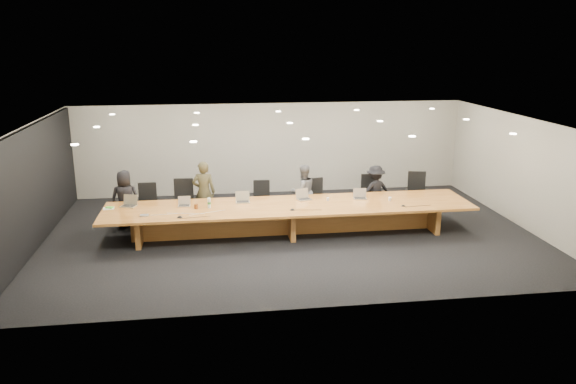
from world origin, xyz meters
The scene contains 29 objects.
ground centered at (0.00, 0.00, 0.00)m, with size 12.00×12.00×0.00m, color black.
back_wall centered at (0.00, 4.00, 1.40)m, with size 12.00×0.02×2.80m, color beige.
left_wall_panel centered at (-5.94, 0.00, 1.37)m, with size 0.08×7.84×2.74m, color black.
conference_table centered at (0.00, 0.00, 0.52)m, with size 9.00×1.80×0.75m.
chair_far_left centered at (-3.54, 1.21, 0.55)m, with size 0.56×0.56×1.11m, color black, non-canonical shape.
chair_left centered at (-2.62, 1.18, 0.60)m, with size 0.61×0.61×1.19m, color black, non-canonical shape.
chair_mid_left centered at (-0.56, 1.30, 0.52)m, with size 0.53×0.53×1.05m, color black, non-canonical shape.
chair_mid_right centered at (0.94, 1.23, 0.54)m, with size 0.55×0.55×1.08m, color black, non-canonical shape.
chair_right centered at (2.44, 1.30, 0.56)m, with size 0.57×0.57×1.12m, color black, non-canonical shape.
chair_far_right centered at (3.74, 1.26, 0.58)m, with size 0.59×0.59×1.16m, color black, non-canonical shape.
person_a centered at (-4.07, 1.13, 0.75)m, with size 0.73×0.48×1.49m, color black.
person_b centered at (-2.09, 1.24, 0.82)m, with size 0.60×0.39×1.65m, color #37321E.
person_c centered at (0.54, 1.26, 0.73)m, with size 0.71×0.56×1.47m, color #5D5D60.
person_d centered at (2.52, 1.17, 0.70)m, with size 0.90×0.52×1.40m, color black.
laptop_a centered at (-3.90, 0.42, 0.89)m, with size 0.36×0.26×0.28m, color #C2B394, non-canonical shape.
laptop_b centered at (-2.56, 0.27, 0.87)m, with size 0.30×0.22×0.23m, color #C4AF95, non-canonical shape.
laptop_c centered at (-1.13, 0.39, 0.89)m, with size 0.35×0.25×0.27m, color #BBAF8F, non-canonical shape.
laptop_d centered at (0.43, 0.41, 0.89)m, with size 0.35×0.25×0.28m, color #C0AD93, non-canonical shape.
laptop_e centered at (1.86, 0.30, 0.88)m, with size 0.33×0.24×0.26m, color tan, non-canonical shape.
water_bottle centered at (-1.96, 0.04, 0.87)m, with size 0.08×0.08×0.24m, color silver.
amber_mug centered at (-2.27, 0.01, 0.81)m, with size 0.09×0.09×0.11m, color brown.
paper_cup_near centered at (1.00, 0.24, 0.79)m, with size 0.07×0.07×0.08m, color silver.
paper_cup_far centered at (2.55, 0.02, 0.80)m, with size 0.08×0.08×0.09m, color white.
notepad centered at (-4.35, 0.30, 0.76)m, with size 0.25×0.20×0.02m, color white.
lime_gadget centered at (-4.33, 0.31, 0.78)m, with size 0.17×0.10×0.03m, color #52CB36.
av_box centered at (-3.44, -0.41, 0.76)m, with size 0.19×0.14×0.03m, color silver.
mic_left centered at (-2.63, -0.63, 0.77)m, with size 0.13×0.13×0.03m, color black.
mic_center centered at (0.00, -0.42, 0.77)m, with size 0.13×0.13×0.03m, color black.
mic_right centered at (2.73, -0.48, 0.76)m, with size 0.11×0.11×0.03m, color black.
Camera 1 is at (-1.89, -13.04, 4.69)m, focal length 35.00 mm.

